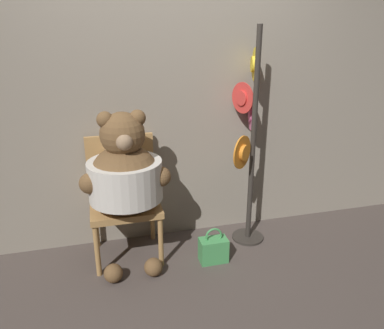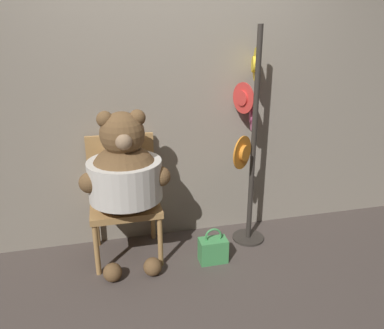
# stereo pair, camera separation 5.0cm
# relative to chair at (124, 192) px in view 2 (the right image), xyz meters

# --- Properties ---
(ground_plane) EXTENTS (14.00, 14.00, 0.00)m
(ground_plane) POSITION_rel_chair_xyz_m (0.41, -0.53, -0.53)
(ground_plane) COLOR #4C423D
(wall_back) EXTENTS (8.00, 0.10, 2.61)m
(wall_back) POSITION_rel_chair_xyz_m (0.41, 0.24, 0.77)
(wall_back) COLOR gray
(wall_back) RESTS_ON ground_plane
(chair) EXTENTS (0.55, 0.48, 0.98)m
(chair) POSITION_rel_chair_xyz_m (0.00, 0.00, 0.00)
(chair) COLOR #B2844C
(chair) RESTS_ON ground_plane
(teddy_bear) EXTENTS (0.68, 0.60, 1.24)m
(teddy_bear) POSITION_rel_chair_xyz_m (0.01, -0.17, 0.21)
(teddy_bear) COLOR brown
(teddy_bear) RESTS_ON ground_plane
(hat_display_rack) EXTENTS (0.39, 0.51, 1.82)m
(hat_display_rack) POSITION_rel_chair_xyz_m (1.05, -0.05, 0.41)
(hat_display_rack) COLOR #332D28
(hat_display_rack) RESTS_ON ground_plane
(handbag_on_ground) EXTENTS (0.22, 0.13, 0.30)m
(handbag_on_ground) POSITION_rel_chair_xyz_m (0.66, -0.34, -0.43)
(handbag_on_ground) COLOR #479E56
(handbag_on_ground) RESTS_ON ground_plane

